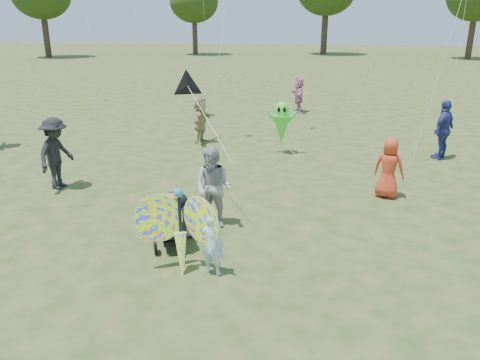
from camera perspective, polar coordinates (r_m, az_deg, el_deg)
name	(u,v)px	position (r m, az deg, el deg)	size (l,w,h in m)	color
ground	(238,263)	(8.75, -0.26, -10.08)	(160.00, 160.00, 0.00)	#51592B
child_girl	(212,244)	(8.18, -3.40, -7.85)	(0.41, 0.27, 1.13)	#ABD1F2
adult_man	(213,187)	(9.93, -3.30, -0.90)	(0.86, 0.67, 1.76)	#9D9BA1
grey_bag	(188,230)	(9.86, -6.33, -6.14)	(0.55, 0.45, 0.17)	gray
crowd_a	(389,168)	(12.18, 17.70, 1.40)	(0.74, 0.48, 1.52)	red
crowd_b	(56,154)	(13.09, -21.51, 3.02)	(1.22, 0.70, 1.89)	black
crowd_c	(444,130)	(16.24, 23.56, 5.66)	(1.11, 0.46, 1.89)	navy
crowd_d	(201,120)	(16.98, -4.81, 7.32)	(1.55, 0.49, 1.67)	tan
crowd_j	(298,95)	(23.01, 7.14, 10.28)	(1.52, 0.48, 1.64)	#C47093
jogging_stroller	(172,217)	(9.22, -8.24, -4.47)	(0.77, 1.14, 1.09)	black
butterfly_kite	(180,230)	(8.25, -7.29, -6.12)	(1.74, 0.75, 1.74)	#FC4027
delta_kite_rig	(188,86)	(11.98, -6.37, 11.28)	(1.98, 2.58, 1.67)	black
alien_kite	(282,125)	(15.54, 5.10, 6.73)	(1.12, 0.69, 1.74)	#3FEA37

